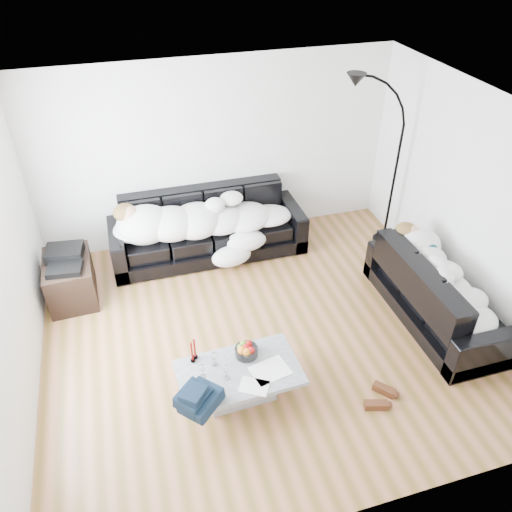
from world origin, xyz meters
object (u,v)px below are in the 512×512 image
object	(u,v)px
sofa_back	(208,226)
floor_lamp	(395,173)
candle_left	(192,352)
av_cabinet	(71,279)
coffee_table	(239,383)
wine_glass_c	(226,372)
wine_glass_a	(214,359)
sleeper_right	(443,276)
fruit_bowl	(246,350)
sofa_right	(439,290)
stereo	(64,257)
shoes	(380,397)
sleeper_back	(208,215)
wine_glass_b	(202,371)
candle_right	(195,349)

from	to	relation	value
sofa_back	floor_lamp	xyz separation A→B (m)	(2.56, -0.44, 0.66)
candle_left	av_cabinet	distance (m)	2.22
coffee_table	av_cabinet	xyz separation A→B (m)	(-1.63, 2.09, 0.10)
wine_glass_c	floor_lamp	world-z (taller)	floor_lamp
coffee_table	wine_glass_a	xyz separation A→B (m)	(-0.22, 0.15, 0.26)
sleeper_right	candle_left	distance (m)	2.99
sofa_back	av_cabinet	xyz separation A→B (m)	(-1.87, -0.48, -0.16)
fruit_bowl	wine_glass_c	xyz separation A→B (m)	(-0.27, -0.24, 0.02)
sofa_right	candle_left	size ratio (longest dim) A/B	7.63
sofa_right	stereo	world-z (taller)	sofa_right
sofa_right	shoes	xyz separation A→B (m)	(-1.21, -0.96, -0.36)
sleeper_back	stereo	distance (m)	1.92
candle_left	sleeper_right	bearing A→B (deg)	4.24
coffee_table	wine_glass_a	bearing A→B (deg)	145.59
sleeper_right	floor_lamp	world-z (taller)	floor_lamp
sleeper_back	floor_lamp	xyz separation A→B (m)	(2.56, -0.39, 0.46)
av_cabinet	stereo	size ratio (longest dim) A/B	1.86
sofa_right	sleeper_right	distance (m)	0.22
sofa_right	sleeper_back	world-z (taller)	sleeper_back
sofa_right	wine_glass_c	bearing A→B (deg)	101.05
coffee_table	shoes	xyz separation A→B (m)	(1.35, -0.48, -0.13)
wine_glass_a	wine_glass_b	size ratio (longest dim) A/B	1.07
wine_glass_a	candle_right	bearing A→B (deg)	138.74
sofa_right	sleeper_back	xyz separation A→B (m)	(-2.33, 2.05, 0.24)
wine_glass_a	candle_left	size ratio (longest dim) A/B	0.64
sofa_right	av_cabinet	bearing A→B (deg)	68.89
av_cabinet	candle_right	bearing A→B (deg)	-57.38
sofa_back	coffee_table	world-z (taller)	sofa_back
sofa_right	av_cabinet	world-z (taller)	sofa_right
stereo	candle_left	bearing A→B (deg)	-49.26
candle_left	candle_right	size ratio (longest dim) A/B	1.02
fruit_bowl	stereo	size ratio (longest dim) A/B	0.54
candle_left	stereo	bearing A→B (deg)	123.44
candle_right	stereo	bearing A→B (deg)	124.81
sleeper_back	candle_right	bearing A→B (deg)	-105.39
shoes	stereo	world-z (taller)	stereo
candle_left	candle_right	world-z (taller)	candle_left
av_cabinet	floor_lamp	xyz separation A→B (m)	(4.42, 0.04, 0.82)
sleeper_back	shoes	distance (m)	3.27
sofa_back	sofa_right	world-z (taller)	sofa_back
sofa_back	wine_glass_c	size ratio (longest dim) A/B	14.93
fruit_bowl	shoes	size ratio (longest dim) A/B	0.61
stereo	sofa_right	bearing A→B (deg)	-13.82
coffee_table	shoes	size ratio (longest dim) A/B	3.11
wine_glass_a	wine_glass_c	world-z (taller)	wine_glass_c
wine_glass_c	candle_left	distance (m)	0.42
wine_glass_b	wine_glass_a	bearing A→B (deg)	38.64
floor_lamp	candle_left	bearing A→B (deg)	-145.58
wine_glass_a	av_cabinet	size ratio (longest dim) A/B	0.21
floor_lamp	candle_right	bearing A→B (deg)	-145.85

